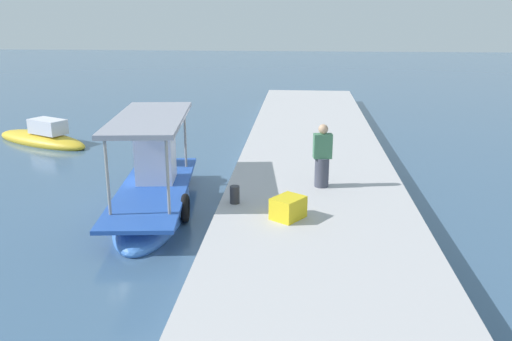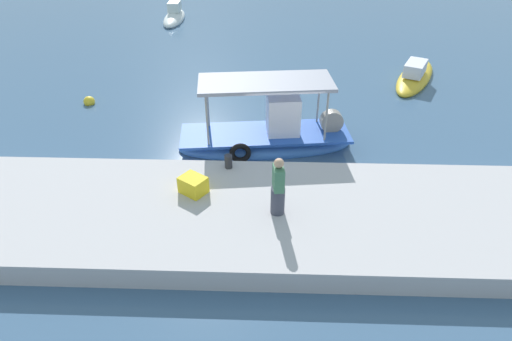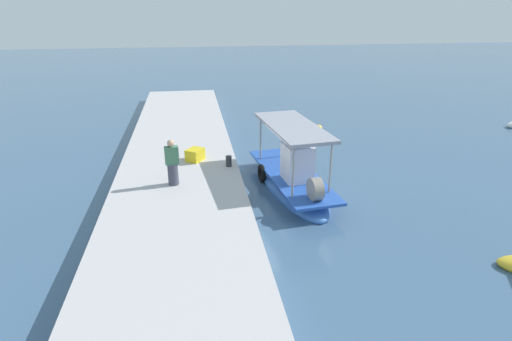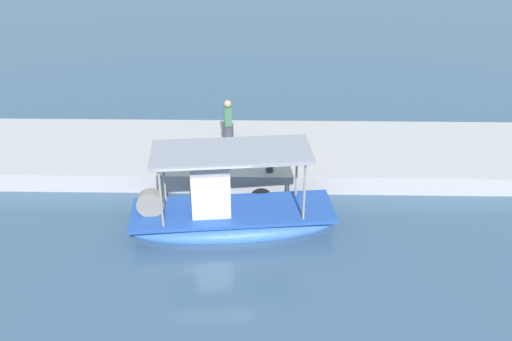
% 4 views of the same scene
% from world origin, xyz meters
% --- Properties ---
extents(ground_plane, '(120.00, 120.00, 0.00)m').
position_xyz_m(ground_plane, '(0.00, 0.00, 0.00)').
color(ground_plane, '#3D5C7C').
extents(dock_quay, '(36.00, 4.76, 0.64)m').
position_xyz_m(dock_quay, '(0.00, -4.42, 0.32)').
color(dock_quay, '#B7B3B5').
rests_on(dock_quay, ground_plane).
extents(main_fishing_boat, '(6.36, 2.48, 2.90)m').
position_xyz_m(main_fishing_boat, '(-0.53, -0.08, 0.45)').
color(main_fishing_boat, '#3C73C8').
rests_on(main_fishing_boat, ground_plane).
extents(fisherman_near_bollard, '(0.42, 0.51, 1.70)m').
position_xyz_m(fisherman_near_bollard, '(-0.23, -4.57, 1.41)').
color(fisherman_near_bollard, '#3F4251').
rests_on(fisherman_near_bollard, dock_quay).
extents(mooring_bollard, '(0.24, 0.24, 0.44)m').
position_xyz_m(mooring_bollard, '(-1.73, -2.42, 0.86)').
color(mooring_bollard, '#2D2D33').
rests_on(mooring_bollard, dock_quay).
extents(cargo_crate, '(0.91, 0.87, 0.50)m').
position_xyz_m(cargo_crate, '(-2.62, -3.74, 0.89)').
color(cargo_crate, yellow).
rests_on(cargo_crate, dock_quay).
extents(moored_boat_near, '(3.41, 5.01, 1.27)m').
position_xyz_m(moored_boat_near, '(6.42, 6.49, 0.18)').
color(moored_boat_near, gold).
rests_on(moored_boat_near, ground_plane).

